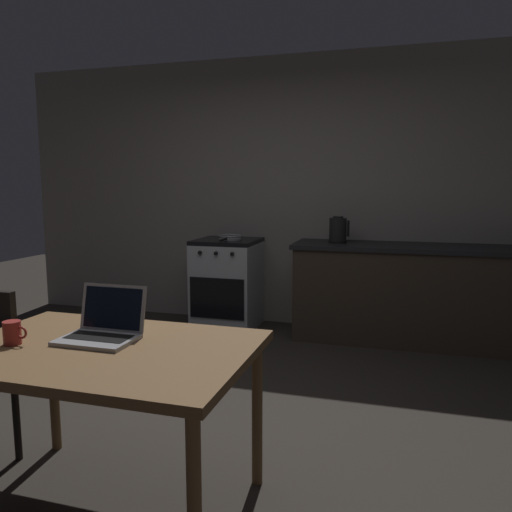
# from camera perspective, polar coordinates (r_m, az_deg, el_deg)

# --- Properties ---
(ground_plane) EXTENTS (12.00, 12.00, 0.00)m
(ground_plane) POSITION_cam_1_polar(r_m,az_deg,el_deg) (3.12, -7.48, -18.76)
(ground_plane) COLOR #2D2823
(back_wall) EXTENTS (6.40, 0.10, 2.67)m
(back_wall) POSITION_cam_1_polar(r_m,az_deg,el_deg) (5.02, 6.70, 7.19)
(back_wall) COLOR gray
(back_wall) RESTS_ON ground_plane
(kitchen_counter) EXTENTS (2.16, 0.64, 0.88)m
(kitchen_counter) POSITION_cam_1_polar(r_m,az_deg,el_deg) (4.70, 17.63, -4.16)
(kitchen_counter) COLOR #382D23
(kitchen_counter) RESTS_ON ground_plane
(stove_oven) EXTENTS (0.60, 0.62, 0.88)m
(stove_oven) POSITION_cam_1_polar(r_m,az_deg,el_deg) (4.97, -3.29, -3.15)
(stove_oven) COLOR #B7BABF
(stove_oven) RESTS_ON ground_plane
(dining_table) EXTENTS (1.25, 0.85, 0.74)m
(dining_table) POSITION_cam_1_polar(r_m,az_deg,el_deg) (2.23, -17.03, -11.65)
(dining_table) COLOR brown
(dining_table) RESTS_ON ground_plane
(laptop) EXTENTS (0.32, 0.27, 0.22)m
(laptop) POSITION_cam_1_polar(r_m,az_deg,el_deg) (2.29, -17.21, -8.00)
(laptop) COLOR #99999E
(laptop) RESTS_ON dining_table
(electric_kettle) EXTENTS (0.19, 0.17, 0.25)m
(electric_kettle) POSITION_cam_1_polar(r_m,az_deg,el_deg) (4.65, 9.38, 2.94)
(electric_kettle) COLOR black
(electric_kettle) RESTS_ON kitchen_counter
(frying_pan) EXTENTS (0.24, 0.41, 0.05)m
(frying_pan) POSITION_cam_1_polar(r_m,az_deg,el_deg) (4.87, -3.00, 2.17)
(frying_pan) COLOR gray
(frying_pan) RESTS_ON stove_oven
(coffee_mug) EXTENTS (0.11, 0.07, 0.10)m
(coffee_mug) POSITION_cam_1_polar(r_m,az_deg,el_deg) (2.36, -26.15, -7.91)
(coffee_mug) COLOR #9E2D28
(coffee_mug) RESTS_ON dining_table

